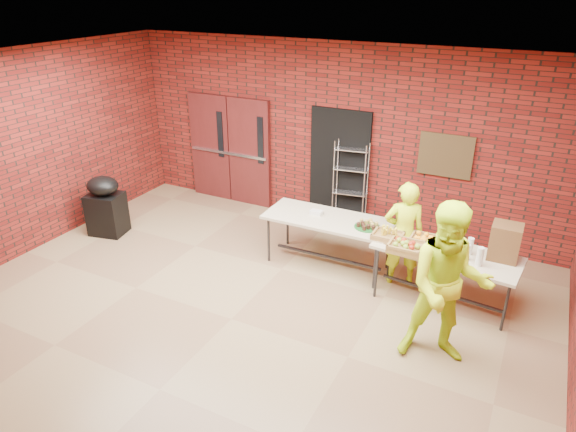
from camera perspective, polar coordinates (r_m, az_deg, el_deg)
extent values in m
cube|color=brown|center=(7.01, -6.31, -11.44)|extent=(8.00, 7.00, 0.04)
cube|color=silver|center=(5.72, -7.88, 15.68)|extent=(8.00, 7.00, 0.04)
cube|color=maroon|center=(9.13, 5.41, 8.84)|extent=(8.00, 0.04, 3.20)
cube|color=maroon|center=(8.96, -29.05, 5.46)|extent=(0.04, 7.00, 3.20)
cube|color=#4A1515|center=(10.45, -8.58, 7.62)|extent=(0.88, 0.08, 2.10)
cube|color=#4A1515|center=(9.97, -4.31, 6.98)|extent=(0.88, 0.08, 2.10)
cube|color=black|center=(10.17, -7.54, 8.96)|extent=(0.12, 0.02, 0.90)
cube|color=black|center=(9.70, -3.09, 8.36)|extent=(0.12, 0.02, 0.90)
cube|color=silver|center=(10.17, -6.66, 6.95)|extent=(1.70, 0.04, 0.05)
cube|color=black|center=(9.21, 5.71, 5.38)|extent=(1.10, 0.06, 2.10)
cube|color=#44331B|center=(8.59, 17.09, 6.45)|extent=(0.85, 0.04, 0.70)
cube|color=#B5AA8A|center=(7.82, 4.55, -0.37)|extent=(1.97, 0.84, 0.04)
cube|color=#2B2A2F|center=(8.12, 4.39, -4.54)|extent=(1.74, 0.07, 0.03)
cylinder|color=#2B2A2F|center=(8.59, -0.04, -0.83)|extent=(0.04, 0.04, 0.76)
cylinder|color=#2B2A2F|center=(8.03, 11.11, -3.29)|extent=(0.04, 0.04, 0.76)
cylinder|color=#2B2A2F|center=(8.08, -2.16, -2.63)|extent=(0.04, 0.04, 0.76)
cylinder|color=#2B2A2F|center=(7.48, 9.64, -5.42)|extent=(0.04, 0.04, 0.76)
cube|color=#B5AA8A|center=(7.23, 17.20, -3.93)|extent=(1.98, 0.98, 0.04)
cube|color=#2B2A2F|center=(7.54, 16.59, -8.17)|extent=(1.69, 0.21, 0.03)
cylinder|color=#2B2A2F|center=(7.83, 11.24, -4.16)|extent=(0.04, 0.04, 0.74)
cylinder|color=#2B2A2F|center=(7.64, 23.54, -6.72)|extent=(0.04, 0.04, 0.74)
cylinder|color=#2B2A2F|center=(7.30, 9.78, -6.35)|extent=(0.04, 0.04, 0.74)
cylinder|color=#2B2A2F|center=(7.10, 23.04, -9.20)|extent=(0.04, 0.04, 0.74)
cube|color=olive|center=(7.32, 11.01, -2.35)|extent=(0.41, 0.32, 0.06)
cube|color=olive|center=(7.33, 15.00, -2.74)|extent=(0.40, 0.31, 0.06)
cube|color=olive|center=(7.08, 13.00, -3.53)|extent=(0.46, 0.36, 0.07)
cylinder|color=#16541E|center=(7.58, 8.80, -1.20)|extent=(0.38, 0.38, 0.01)
cube|color=silver|center=(7.91, 3.18, 0.41)|extent=(0.19, 0.12, 0.06)
cube|color=#54371C|center=(7.19, 22.98, -2.66)|extent=(0.37, 0.33, 0.48)
cylinder|color=silver|center=(7.04, 19.27, -3.83)|extent=(0.07, 0.07, 0.22)
cylinder|color=silver|center=(6.95, 20.54, -4.25)|extent=(0.09, 0.09, 0.26)
cylinder|color=silver|center=(7.19, 19.58, -3.18)|extent=(0.08, 0.08, 0.24)
cube|color=black|center=(9.51, -19.46, 0.24)|extent=(0.67, 0.59, 0.74)
ellipsoid|color=black|center=(9.32, -19.92, 3.19)|extent=(0.66, 0.60, 0.32)
imported|color=#D6FC1C|center=(7.52, 12.71, -1.95)|extent=(0.68, 0.58, 1.59)
imported|color=#D6FC1C|center=(6.06, 17.38, -7.37)|extent=(1.15, 1.01, 1.99)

